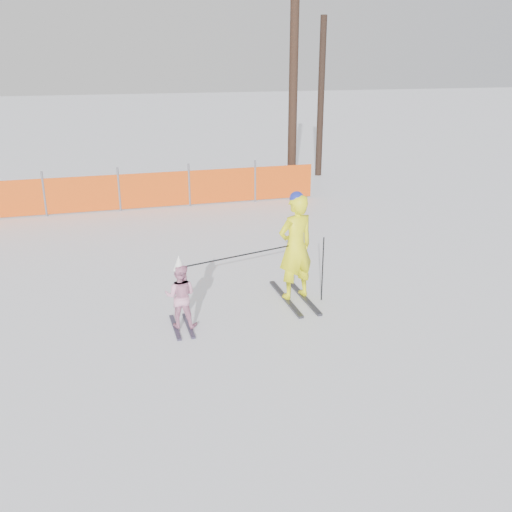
# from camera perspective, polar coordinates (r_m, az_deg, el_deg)

# --- Properties ---
(ground) EXTENTS (120.00, 120.00, 0.00)m
(ground) POSITION_cam_1_polar(r_m,az_deg,el_deg) (9.59, 0.84, -6.61)
(ground) COLOR white
(ground) RESTS_ON ground
(adult) EXTENTS (0.79, 1.66, 2.00)m
(adult) POSITION_cam_1_polar(r_m,az_deg,el_deg) (10.13, 3.98, 0.93)
(adult) COLOR black
(adult) RESTS_ON ground
(child) EXTENTS (0.62, 0.91, 1.25)m
(child) POSITION_cam_1_polar(r_m,az_deg,el_deg) (9.24, -7.57, -3.92)
(child) COLOR black
(child) RESTS_ON ground
(ski_poles) EXTENTS (2.51, 0.55, 1.20)m
(ski_poles) POSITION_cam_1_polar(r_m,az_deg,el_deg) (9.78, 1.67, -0.49)
(ski_poles) COLOR black
(ski_poles) RESTS_ON ground
(safety_fence) EXTENTS (15.82, 0.06, 1.25)m
(safety_fence) POSITION_cam_1_polar(r_m,az_deg,el_deg) (16.71, -21.01, 5.54)
(safety_fence) COLOR #595960
(safety_fence) RESTS_ON ground
(tree_trunks) EXTENTS (2.03, 2.27, 7.02)m
(tree_trunks) POSITION_cam_1_polar(r_m,az_deg,el_deg) (19.44, 4.82, 16.55)
(tree_trunks) COLOR black
(tree_trunks) RESTS_ON ground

